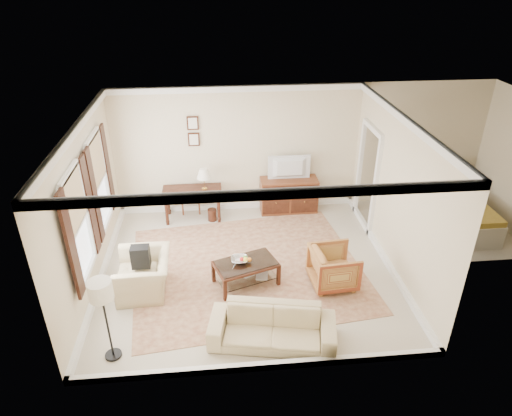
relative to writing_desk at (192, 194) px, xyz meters
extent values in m
cube|color=beige|center=(1.06, -2.07, -0.60)|extent=(5.50, 5.00, 0.01)
cube|color=white|center=(1.06, -2.07, 2.30)|extent=(5.50, 5.00, 0.01)
cube|color=beige|center=(1.06, 0.43, 0.85)|extent=(5.50, 0.01, 2.90)
cube|color=beige|center=(1.06, -4.57, 0.85)|extent=(5.50, 0.01, 2.90)
cube|color=beige|center=(-1.69, -2.07, 0.85)|extent=(0.01, 5.00, 2.90)
cube|color=beige|center=(3.81, -2.07, 0.85)|extent=(0.01, 5.00, 2.90)
cube|color=beige|center=(5.31, -0.92, -0.60)|extent=(3.00, 2.70, 0.01)
cube|color=brown|center=(1.06, -2.06, -0.60)|extent=(4.63, 4.10, 0.01)
cube|color=#452013|center=(0.00, 0.00, 0.09)|extent=(1.31, 0.65, 0.05)
cylinder|color=#452013|center=(-0.57, -0.25, -0.27)|extent=(0.07, 0.07, 0.67)
cylinder|color=#452013|center=(0.57, -0.25, -0.27)|extent=(0.07, 0.07, 0.67)
cylinder|color=#452013|center=(-0.57, 0.25, -0.27)|extent=(0.07, 0.07, 0.67)
cylinder|color=#452013|center=(0.57, 0.25, -0.27)|extent=(0.07, 0.07, 0.67)
cube|color=brown|center=(2.21, 0.15, -0.20)|extent=(1.31, 0.50, 0.81)
imported|color=black|center=(2.21, 0.13, 0.66)|extent=(0.91, 0.53, 0.12)
cube|color=#452013|center=(1.00, -2.52, -0.18)|extent=(1.24, 0.96, 0.04)
cube|color=silver|center=(1.00, -2.52, -0.15)|extent=(1.17, 0.89, 0.01)
cube|color=silver|center=(1.00, -2.52, -0.45)|extent=(1.14, 0.86, 0.02)
cube|color=#452013|center=(0.60, -2.97, -0.39)|extent=(0.08, 0.08, 0.42)
cube|color=#452013|center=(1.58, -2.63, -0.39)|extent=(0.08, 0.08, 0.42)
cube|color=#452013|center=(0.41, -2.42, -0.39)|extent=(0.08, 0.08, 0.42)
cube|color=#452013|center=(1.39, -2.08, -0.39)|extent=(0.08, 0.08, 0.42)
imported|color=silver|center=(0.89, -2.49, -0.09)|extent=(0.42, 0.42, 0.10)
imported|color=brown|center=(0.92, -2.48, -0.42)|extent=(0.28, 0.13, 0.38)
imported|color=brown|center=(1.18, -2.53, -0.43)|extent=(0.28, 0.07, 0.38)
imported|color=brown|center=(2.56, -2.69, -0.20)|extent=(0.79, 0.84, 0.80)
imported|color=#C9B587|center=(-0.80, -2.53, -0.14)|extent=(0.72, 1.07, 0.92)
cube|color=black|center=(-0.83, -2.46, 0.10)|extent=(0.29, 0.36, 0.40)
imported|color=#C9B587|center=(1.29, -3.99, -0.23)|extent=(1.99, 0.92, 0.75)
cylinder|color=black|center=(-1.11, -4.07, -0.58)|extent=(0.25, 0.25, 0.04)
cylinder|color=black|center=(-1.11, -4.07, -0.01)|extent=(0.03, 0.03, 1.16)
cylinder|color=silver|center=(-1.11, -4.07, 0.64)|extent=(0.34, 0.34, 0.28)
camera|label=1|loc=(0.53, -9.18, 4.60)|focal=32.00mm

